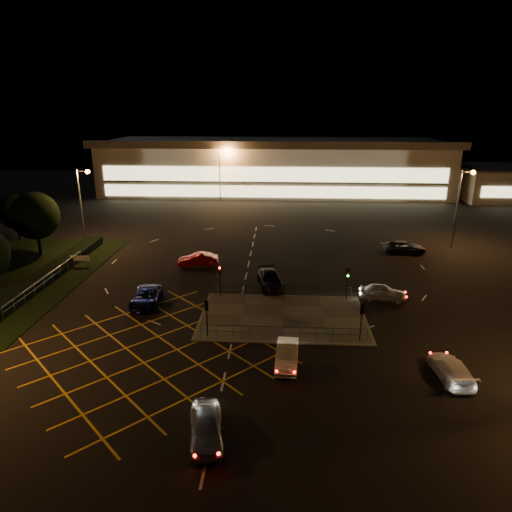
# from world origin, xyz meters

# --- Properties ---
(ground) EXTENTS (180.00, 180.00, 0.00)m
(ground) POSITION_xyz_m (0.00, 0.00, 0.00)
(ground) COLOR black
(ground) RESTS_ON ground
(pedestrian_island) EXTENTS (14.00, 9.00, 0.12)m
(pedestrian_island) POSITION_xyz_m (2.00, -2.00, 0.06)
(pedestrian_island) COLOR #4C4944
(pedestrian_island) RESTS_ON ground
(grass_verge) EXTENTS (18.00, 30.00, 0.08)m
(grass_verge) POSITION_xyz_m (-28.00, 6.00, 0.04)
(grass_verge) COLOR black
(grass_verge) RESTS_ON ground
(hedge) EXTENTS (2.00, 26.00, 1.00)m
(hedge) POSITION_xyz_m (-23.00, 6.00, 0.50)
(hedge) COLOR black
(hedge) RESTS_ON ground
(supermarket) EXTENTS (72.00, 26.50, 10.50)m
(supermarket) POSITION_xyz_m (0.00, 61.95, 5.31)
(supermarket) COLOR beige
(supermarket) RESTS_ON ground
(retail_unit_a) EXTENTS (18.80, 14.80, 6.35)m
(retail_unit_a) POSITION_xyz_m (46.00, 53.97, 3.21)
(retail_unit_a) COLOR beige
(retail_unit_a) RESTS_ON ground
(streetlight_nw) EXTENTS (1.78, 0.56, 10.03)m
(streetlight_nw) POSITION_xyz_m (-23.56, 18.00, 6.56)
(streetlight_nw) COLOR slate
(streetlight_nw) RESTS_ON ground
(streetlight_ne) EXTENTS (1.78, 0.56, 10.03)m
(streetlight_ne) POSITION_xyz_m (24.44, 20.00, 6.56)
(streetlight_ne) COLOR slate
(streetlight_ne) RESTS_ON ground
(streetlight_far_left) EXTENTS (1.78, 0.56, 10.03)m
(streetlight_far_left) POSITION_xyz_m (-9.56, 48.00, 6.56)
(streetlight_far_left) COLOR slate
(streetlight_far_left) RESTS_ON ground
(streetlight_far_right) EXTENTS (1.78, 0.56, 10.03)m
(streetlight_far_right) POSITION_xyz_m (30.44, 50.00, 6.56)
(streetlight_far_right) COLOR slate
(streetlight_far_right) RESTS_ON ground
(signal_sw) EXTENTS (0.28, 0.30, 3.15)m
(signal_sw) POSITION_xyz_m (-4.00, -5.99, 2.37)
(signal_sw) COLOR black
(signal_sw) RESTS_ON pedestrian_island
(signal_se) EXTENTS (0.28, 0.30, 3.15)m
(signal_se) POSITION_xyz_m (8.00, -5.99, 2.37)
(signal_se) COLOR black
(signal_se) RESTS_ON pedestrian_island
(signal_nw) EXTENTS (0.28, 0.30, 3.15)m
(signal_nw) POSITION_xyz_m (-4.00, 1.99, 2.37)
(signal_nw) COLOR black
(signal_nw) RESTS_ON pedestrian_island
(signal_ne) EXTENTS (0.28, 0.30, 3.15)m
(signal_ne) POSITION_xyz_m (8.00, 1.99, 2.37)
(signal_ne) COLOR black
(signal_ne) RESTS_ON pedestrian_island
(tree_c) EXTENTS (5.76, 5.76, 7.84)m
(tree_c) POSITION_xyz_m (-28.00, 14.00, 4.95)
(tree_c) COLOR black
(tree_c) RESTS_ON ground
(tree_d) EXTENTS (4.68, 4.68, 6.37)m
(tree_d) POSITION_xyz_m (-34.00, 20.00, 4.02)
(tree_d) COLOR black
(tree_d) RESTS_ON ground
(car_near_silver) EXTENTS (2.58, 4.78, 1.54)m
(car_near_silver) POSITION_xyz_m (-2.26, -17.47, 0.77)
(car_near_silver) COLOR #B5B8BC
(car_near_silver) RESTS_ON ground
(car_queue_white) EXTENTS (1.77, 4.46, 1.44)m
(car_queue_white) POSITION_xyz_m (2.28, -9.58, 0.72)
(car_queue_white) COLOR white
(car_queue_white) RESTS_ON ground
(car_left_blue) EXTENTS (3.01, 5.55, 1.48)m
(car_left_blue) POSITION_xyz_m (-10.68, 0.06, 0.74)
(car_left_blue) COLOR #0C1148
(car_left_blue) RESTS_ON ground
(car_far_dkgrey) EXTENTS (3.22, 5.75, 1.57)m
(car_far_dkgrey) POSITION_xyz_m (0.71, 5.00, 0.79)
(car_far_dkgrey) COLOR black
(car_far_dkgrey) RESTS_ON ground
(car_right_silver) EXTENTS (4.59, 2.45, 1.48)m
(car_right_silver) POSITION_xyz_m (11.50, 2.45, 0.74)
(car_right_silver) COLOR silver
(car_right_silver) RESTS_ON ground
(car_circ_red) EXTENTS (4.77, 2.24, 1.51)m
(car_circ_red) POSITION_xyz_m (-7.74, 10.96, 0.76)
(car_circ_red) COLOR #980B10
(car_circ_red) RESTS_ON ground
(car_east_grey) EXTENTS (5.15, 2.38, 1.43)m
(car_east_grey) POSITION_xyz_m (17.28, 17.31, 0.72)
(car_east_grey) COLOR black
(car_east_grey) RESTS_ON ground
(car_approach_white) EXTENTS (2.28, 4.84, 1.36)m
(car_approach_white) POSITION_xyz_m (13.34, -10.68, 0.68)
(car_approach_white) COLOR silver
(car_approach_white) RESTS_ON ground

